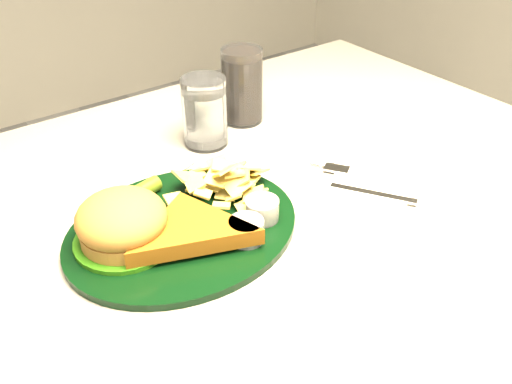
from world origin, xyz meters
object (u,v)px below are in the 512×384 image
(water_glass, at_px, (205,112))
(cola_glass, at_px, (242,86))
(dinner_plate, at_px, (181,210))
(fork_napkin, at_px, (368,191))

(water_glass, height_order, cola_glass, cola_glass)
(dinner_plate, bearing_deg, water_glass, 45.75)
(cola_glass, bearing_deg, dinner_plate, -139.12)
(water_glass, bearing_deg, fork_napkin, -68.50)
(fork_napkin, bearing_deg, dinner_plate, 129.66)
(dinner_plate, distance_m, cola_glass, 0.31)
(cola_glass, relative_size, fork_napkin, 0.81)
(dinner_plate, height_order, cola_glass, cola_glass)
(fork_napkin, bearing_deg, water_glass, 78.76)
(water_glass, xyz_separation_m, fork_napkin, (0.10, -0.25, -0.05))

